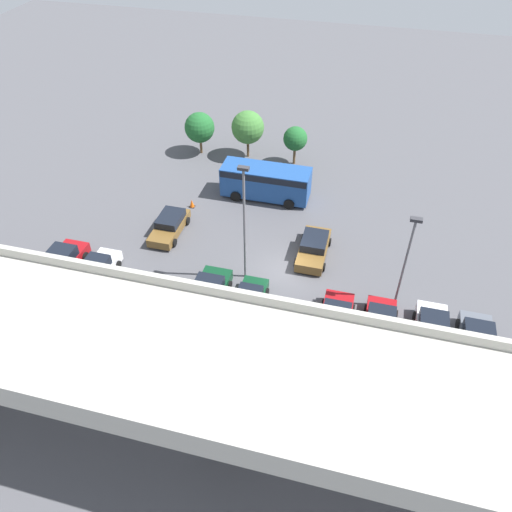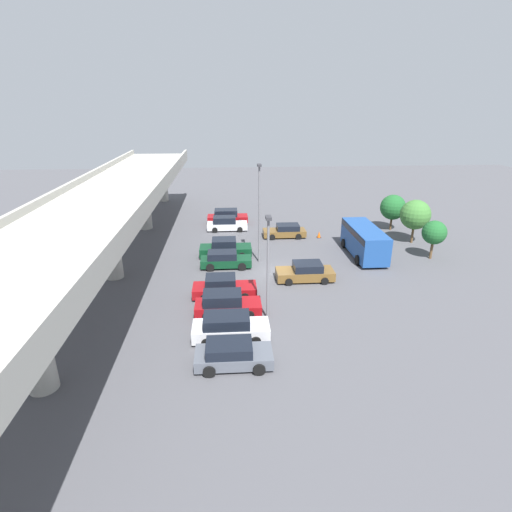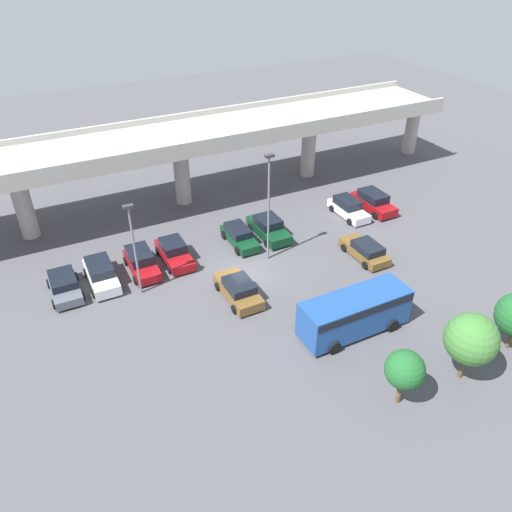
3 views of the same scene
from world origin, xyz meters
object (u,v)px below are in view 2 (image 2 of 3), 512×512
at_px(lamp_post_near_aisle, 268,260).
at_px(parked_car_2, 226,304).
at_px(parked_car_8, 226,224).
at_px(parked_car_7, 285,231).
at_px(parked_car_4, 306,272).
at_px(parked_car_9, 227,217).
at_px(traffic_cone, 319,235).
at_px(parked_car_0, 232,354).
at_px(parked_car_5, 225,260).
at_px(tree_front_right, 393,207).
at_px(parked_car_1, 230,327).
at_px(parked_car_6, 225,248).
at_px(tree_front_left, 434,233).
at_px(parked_car_3, 224,287).
at_px(shuttle_bus, 364,239).
at_px(tree_front_centre, 415,215).
at_px(lamp_post_mid_lot, 259,207).

bearing_deg(lamp_post_near_aisle, parked_car_2, 72.75).
height_order(parked_car_8, lamp_post_near_aisle, lamp_post_near_aisle).
xyz_separation_m(parked_car_7, lamp_post_near_aisle, (-17.43, 3.62, 3.61)).
distance_m(parked_car_2, parked_car_4, 8.37).
xyz_separation_m(parked_car_9, traffic_cone, (-6.19, -9.94, -0.49)).
relative_size(parked_car_4, parked_car_7, 1.03).
distance_m(parked_car_0, parked_car_5, 14.28).
bearing_deg(tree_front_right, parked_car_1, 139.04).
bearing_deg(parked_car_6, parked_car_1, -88.73).
bearing_deg(traffic_cone, parked_car_0, 156.15).
relative_size(parked_car_2, tree_front_left, 1.24).
distance_m(parked_car_5, traffic_cone, 12.72).
relative_size(parked_car_3, parked_car_9, 0.99).
bearing_deg(parked_car_8, parked_car_6, -90.74).
height_order(parked_car_5, tree_front_left, tree_front_left).
height_order(shuttle_bus, tree_front_centre, tree_front_centre).
height_order(parked_car_7, traffic_cone, parked_car_7).
relative_size(parked_car_3, tree_front_right, 1.18).
xyz_separation_m(parked_car_4, parked_car_6, (5.97, 6.62, 0.08)).
distance_m(parked_car_0, parked_car_7, 23.19).
xyz_separation_m(parked_car_1, parked_car_2, (3.13, 0.22, -0.01)).
bearing_deg(parked_car_9, parked_car_0, -89.49).
height_order(parked_car_0, tree_front_left, tree_front_left).
xyz_separation_m(parked_car_0, tree_front_right, (24.19, -18.54, 1.94)).
bearing_deg(shuttle_bus, tree_front_right, 143.65).
distance_m(shuttle_bus, lamp_post_mid_lot, 10.73).
relative_size(parked_car_1, parked_car_6, 0.97).
distance_m(parked_car_4, traffic_cone, 11.41).
bearing_deg(tree_front_right, parked_car_0, 142.54).
distance_m(parked_car_7, parked_car_9, 8.51).
relative_size(parked_car_0, tree_front_centre, 0.95).
xyz_separation_m(parked_car_7, traffic_cone, (-0.47, -3.63, -0.34)).
height_order(parked_car_0, parked_car_6, parked_car_6).
height_order(parked_car_0, parked_car_7, parked_car_0).
xyz_separation_m(parked_car_0, shuttle_bus, (16.33, -12.74, 0.95)).
distance_m(parked_car_0, parked_car_2, 5.83).
bearing_deg(lamp_post_near_aisle, shuttle_bus, -42.21).
distance_m(parked_car_1, tree_front_right, 28.53).
relative_size(parked_car_2, parked_car_6, 0.93).
bearing_deg(parked_car_1, parked_car_7, 72.56).
bearing_deg(parked_car_2, tree_front_centre, 35.45).
relative_size(shuttle_bus, tree_front_left, 2.02).
bearing_deg(parked_car_4, tree_front_centre, -146.40).
relative_size(parked_car_4, parked_car_6, 0.96).
relative_size(parked_car_4, shuttle_bus, 0.64).
distance_m(parked_car_8, tree_front_centre, 20.30).
height_order(parked_car_4, parked_car_7, parked_car_4).
bearing_deg(parked_car_1, tree_front_centre, 41.46).
bearing_deg(tree_front_right, lamp_post_near_aisle, 140.07).
bearing_deg(lamp_post_near_aisle, parked_car_7, -11.75).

